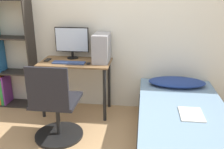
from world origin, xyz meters
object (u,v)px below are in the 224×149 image
bookshelf (5,59)px  keyboard (69,63)px  bed (181,126)px  pc_tower (102,48)px  office_chair (56,111)px  monitor (72,41)px

bookshelf → keyboard: 1.08m
bed → pc_tower: pc_tower is taller
office_chair → keyboard: office_chair is taller
bookshelf → monitor: bookshelf is taller
bookshelf → bed: bookshelf is taller
bed → monitor: size_ratio=3.74×
keyboard → pc_tower: (0.42, 0.16, 0.18)m
bed → keyboard: keyboard is taller
bookshelf → keyboard: bookshelf is taller
office_chair → pc_tower: size_ratio=2.51×
bed → pc_tower: (-1.03, 0.69, 0.72)m
bookshelf → bed: (2.50, -0.76, -0.49)m
monitor → office_chair: bearing=-88.5°
keyboard → pc_tower: size_ratio=1.14×
bed → monitor: (-1.47, 0.81, 0.78)m
bookshelf → keyboard: (1.05, -0.23, 0.06)m
keyboard → bookshelf: bearing=167.8°
monitor → bookshelf: bearing=-177.6°
bookshelf → office_chair: (1.05, -0.84, -0.35)m
pc_tower → office_chair: bearing=-118.7°
bed → monitor: bearing=151.3°
bookshelf → monitor: (1.03, 0.04, 0.29)m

